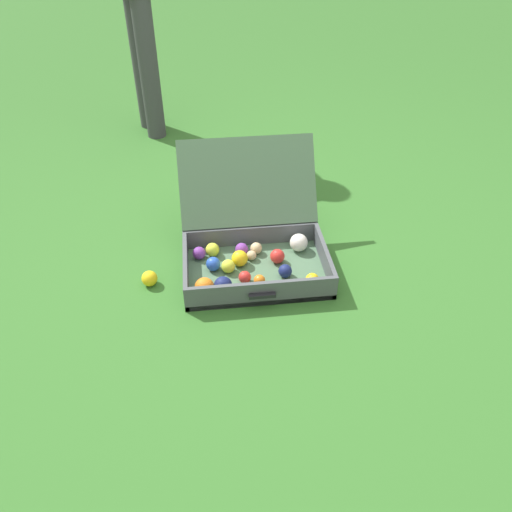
# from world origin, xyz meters

# --- Properties ---
(ground_plane) EXTENTS (16.00, 16.00, 0.00)m
(ground_plane) POSITION_xyz_m (0.00, 0.00, 0.00)
(ground_plane) COLOR #336B28
(open_suitcase) EXTENTS (0.63, 0.67, 0.46)m
(open_suitcase) POSITION_xyz_m (0.02, 0.01, 0.10)
(open_suitcase) COLOR #4C7051
(open_suitcase) RESTS_ON ground
(stray_ball_on_grass) EXTENTS (0.07, 0.07, 0.07)m
(stray_ball_on_grass) POSITION_xyz_m (-0.43, -0.09, 0.03)
(stray_ball_on_grass) COLOR yellow
(stray_ball_on_grass) RESTS_ON ground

